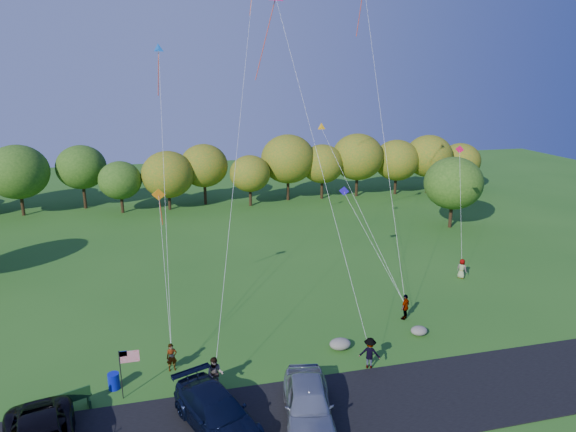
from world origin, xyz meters
name	(u,v)px	position (x,y,z in m)	size (l,w,h in m)	color
ground	(272,373)	(0.00, 0.00, 0.00)	(140.00, 140.00, 0.00)	#275C1A
asphalt_lane	(290,419)	(0.00, -4.00, 0.03)	(44.00, 6.00, 0.06)	black
treeline	(212,169)	(0.68, 36.58, 4.71)	(75.22, 28.13, 8.26)	#352513
minivan_navy	(217,413)	(-3.39, -3.92, 0.90)	(2.37, 5.82, 1.69)	black
minivan_silver	(308,403)	(0.78, -4.39, 1.00)	(2.23, 5.53, 1.88)	#A5A9B0
flyer_a	(172,357)	(-5.25, 1.57, 0.79)	(0.58, 0.38, 1.59)	#4C4C59
flyer_b	(215,374)	(-3.14, -0.80, 0.91)	(0.88, 0.69, 1.82)	#4C4C59
flyer_c	(370,353)	(5.35, -0.80, 0.89)	(1.16, 0.66, 1.79)	#4C4C59
flyer_d	(405,307)	(9.90, 4.04, 0.88)	(1.03, 0.43, 1.76)	#4C4C59
flyer_e	(462,269)	(17.45, 9.40, 0.79)	(0.77, 0.50, 1.58)	#4C4C59
park_bench	(70,400)	(-10.13, -0.81, 0.58)	(1.91, 0.99, 1.09)	#174019
trash_barrel	(114,381)	(-8.22, 0.55, 0.44)	(0.58, 0.58, 0.87)	#0B17A8
flag_assembly	(126,362)	(-7.44, -0.41, 2.01)	(0.98, 0.64, 2.66)	black
boulder_near	(340,344)	(4.45, 1.46, 0.32)	(1.29, 1.01, 0.64)	gray
boulder_far	(419,331)	(9.80, 1.88, 0.27)	(1.05, 0.87, 0.55)	gray
kites_aloft	(287,28)	(4.38, 14.14, 18.87)	(24.58, 9.32, 18.59)	#EB1A77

